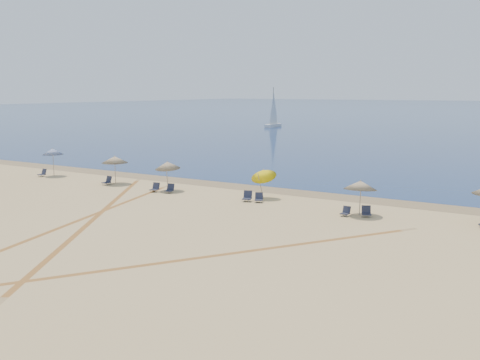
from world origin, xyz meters
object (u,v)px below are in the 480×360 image
object	(u,v)px
chair_3	(170,189)
chair_6	(346,212)
chair_2	(155,188)
sailboat_1	(273,115)
umbrella_4	(360,185)
chair_7	(366,212)
chair_1	(107,181)
chair_5	(259,198)
umbrella_2	(168,165)
chair_0	(43,173)
umbrella_1	(115,160)
umbrella_0	(53,152)
chair_4	(247,197)
umbrella_3	(263,173)

from	to	relation	value
chair_3	chair_6	size ratio (longest dim) A/B	1.21
chair_2	sailboat_1	xyz separation A→B (m)	(-26.32, 71.94, 2.26)
umbrella_4	chair_2	xyz separation A→B (m)	(-16.32, -0.31, -1.63)
umbrella_4	chair_2	bearing A→B (deg)	-178.90
umbrella_4	chair_7	xyz separation A→B (m)	(0.50, -0.18, -1.64)
chair_1	chair_5	bearing A→B (deg)	8.14
umbrella_2	chair_0	world-z (taller)	umbrella_2
umbrella_1	chair_5	distance (m)	14.26
umbrella_0	chair_7	world-z (taller)	umbrella_0
umbrella_2	umbrella_1	bearing A→B (deg)	177.02
chair_4	chair_6	bearing A→B (deg)	-23.17
chair_0	umbrella_1	bearing A→B (deg)	8.61
umbrella_1	chair_3	bearing A→B (deg)	-8.44
umbrella_0	chair_2	xyz separation A→B (m)	(13.14, -1.41, -1.95)
chair_0	chair_4	xyz separation A→B (m)	(21.80, -0.18, 0.02)
umbrella_2	sailboat_1	distance (m)	76.01
umbrella_2	chair_3	bearing A→B (deg)	-43.91
chair_3	chair_6	xyz separation A→B (m)	(14.36, -0.52, -0.04)
umbrella_2	chair_2	bearing A→B (deg)	-124.88
umbrella_2	chair_7	distance (m)	16.34
chair_1	chair_7	distance (m)	22.30
chair_2	chair_5	size ratio (longest dim) A/B	0.91
chair_4	chair_6	xyz separation A→B (m)	(7.63, -0.83, -0.06)
umbrella_3	umbrella_2	bearing A→B (deg)	-172.31
umbrella_1	chair_2	size ratio (longest dim) A/B	3.20
chair_7	chair_1	bearing A→B (deg)	156.17
chair_5	chair_6	xyz separation A→B (m)	(6.77, -0.96, -0.03)
umbrella_3	chair_3	distance (m)	7.60
umbrella_0	sailboat_1	xyz separation A→B (m)	(-13.18, 70.52, 0.31)
umbrella_2	chair_4	distance (m)	7.62
chair_0	chair_2	world-z (taller)	chair_2
chair_6	sailboat_1	xyz separation A→B (m)	(-41.97, 72.27, 2.30)
chair_6	chair_7	size ratio (longest dim) A/B	0.77
umbrella_2	chair_7	xyz separation A→B (m)	(16.23, -0.72, -1.73)
chair_4	chair_5	bearing A→B (deg)	-8.44
umbrella_3	chair_5	xyz separation A→B (m)	(0.36, -1.30, -1.56)
chair_4	chair_7	world-z (taller)	chair_4
umbrella_4	chair_3	world-z (taller)	umbrella_4
sailboat_1	chair_3	bearing A→B (deg)	-71.17
chair_3	umbrella_2	bearing A→B (deg)	127.09
umbrella_1	chair_4	size ratio (longest dim) A/B	2.78
umbrella_3	sailboat_1	world-z (taller)	sailboat_1
umbrella_3	chair_2	bearing A→B (deg)	-167.27
umbrella_0	chair_0	bearing A→B (deg)	-131.00
umbrella_2	umbrella_4	size ratio (longest dim) A/B	1.05
chair_5	sailboat_1	bearing A→B (deg)	91.81
chair_1	chair_4	bearing A→B (deg)	7.64
chair_0	chair_1	distance (m)	8.32
umbrella_0	umbrella_1	distance (m)	7.89
umbrella_2	chair_1	distance (m)	6.31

